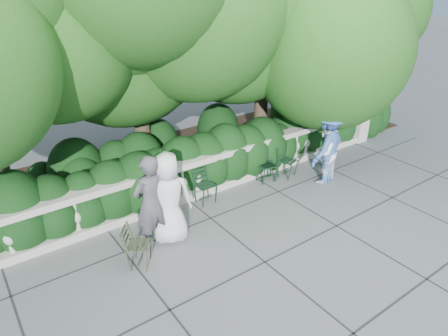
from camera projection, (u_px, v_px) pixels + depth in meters
ground at (252, 228)px, 8.38m from camera, size 90.00×90.00×0.00m
balustrade at (204, 175)px, 9.47m from camera, size 12.00×0.44×1.00m
shrub_hedge at (180, 175)px, 10.56m from camera, size 15.00×2.60×1.70m
tree_canopy at (193, 13)px, 9.30m from camera, size 15.04×6.52×6.78m
chair_a at (170, 218)px, 8.69m from camera, size 0.57×0.59×0.84m
chair_b at (209, 205)px, 9.20m from camera, size 0.46×0.50×0.84m
chair_c at (269, 184)px, 10.11m from camera, size 0.49×0.53×0.84m
chair_e at (269, 182)px, 10.16m from camera, size 0.55×0.58×0.84m
chair_f at (291, 178)px, 10.40m from camera, size 0.57×0.60×0.84m
chair_weathered at (149, 264)px, 7.33m from camera, size 0.65×0.64×0.84m
person_businessman at (169, 198)px, 7.63m from camera, size 1.08×0.91×1.88m
person_woman_grey at (151, 203)px, 7.43m from camera, size 0.77×0.57×1.93m
person_casual_man at (324, 152)px, 9.91m from camera, size 0.87×0.74×1.60m
person_older_blue at (327, 147)px, 9.83m from camera, size 1.37×1.00×1.91m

